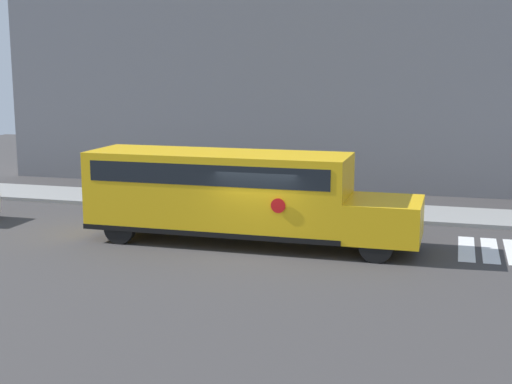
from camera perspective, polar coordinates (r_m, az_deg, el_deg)
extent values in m
plane|color=#3A3838|center=(22.01, 0.35, -4.73)|extent=(60.00, 60.00, 0.00)
cube|color=gray|center=(28.15, 3.89, -1.29)|extent=(44.00, 3.00, 0.15)
cube|color=slate|center=(33.97, 6.31, 9.83)|extent=(32.00, 4.00, 10.98)
cube|color=white|center=(23.20, 16.49, -4.36)|extent=(0.50, 3.20, 0.01)
cube|color=white|center=(23.23, 18.22, -4.44)|extent=(0.50, 3.20, 0.01)
cube|color=yellow|center=(22.81, -3.03, 0.12)|extent=(8.34, 2.50, 2.46)
cube|color=yellow|center=(21.83, 10.24, -2.18)|extent=(2.22, 2.50, 1.20)
cube|color=black|center=(23.04, -3.00, -2.71)|extent=(8.34, 2.54, 0.16)
cube|color=black|center=(22.70, -3.05, 1.81)|extent=(7.68, 2.53, 0.64)
cylinder|color=red|center=(20.97, 1.78, -1.11)|extent=(0.44, 0.02, 0.44)
cylinder|color=black|center=(23.01, 10.19, -2.95)|extent=(1.00, 0.30, 1.00)
cylinder|color=black|center=(20.92, 9.59, -4.25)|extent=(1.00, 0.30, 1.00)
cylinder|color=black|center=(25.10, -8.64, -1.80)|extent=(1.00, 0.30, 1.00)
cylinder|color=black|center=(23.20, -10.84, -2.86)|extent=(1.00, 0.30, 1.00)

